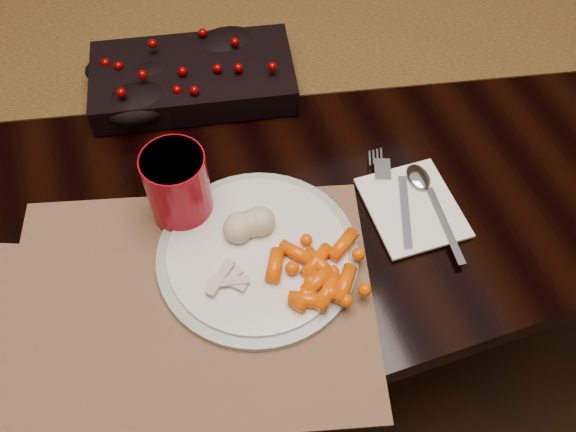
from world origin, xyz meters
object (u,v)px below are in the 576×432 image
object	(u,v)px
dining_table	(249,223)
mashed_potatoes	(250,222)
placemat_main	(191,303)
turkey_shreds	(231,280)
napkin	(412,207)
dinner_plate	(258,254)
centerpiece	(193,74)
baby_carrots	(317,271)
red_cup	(178,187)

from	to	relation	value
dining_table	mashed_potatoes	world-z (taller)	mashed_potatoes
placemat_main	dining_table	bearing A→B (deg)	79.48
turkey_shreds	napkin	size ratio (longest dim) A/B	0.47
dinner_plate	napkin	xyz separation A→B (m)	(0.23, 0.00, -0.00)
centerpiece	dinner_plate	xyz separation A→B (m)	(0.00, -0.33, -0.02)
baby_carrots	napkin	bearing A→B (deg)	20.81
dining_table	mashed_potatoes	size ratio (longest dim) A/B	24.32
baby_carrots	placemat_main	bearing A→B (deg)	172.22
dining_table	centerpiece	size ratio (longest dim) A/B	5.73
placemat_main	mashed_potatoes	world-z (taller)	mashed_potatoes
turkey_shreds	napkin	xyz separation A→B (m)	(0.27, 0.04, -0.02)
placemat_main	dinner_plate	bearing A→B (deg)	34.46
dining_table	baby_carrots	size ratio (longest dim) A/B	15.84
placemat_main	napkin	bearing A→B (deg)	21.74
baby_carrots	mashed_potatoes	bearing A→B (deg)	123.04
placemat_main	dinner_plate	size ratio (longest dim) A/B	1.73
mashed_potatoes	red_cup	size ratio (longest dim) A/B	0.64
dining_table	placemat_main	world-z (taller)	placemat_main
placemat_main	baby_carrots	bearing A→B (deg)	6.80
baby_carrots	napkin	distance (m)	0.18
placemat_main	centerpiece	bearing A→B (deg)	89.79
mashed_potatoes	napkin	world-z (taller)	mashed_potatoes
napkin	red_cup	world-z (taller)	red_cup
centerpiece	placemat_main	bearing A→B (deg)	-104.79
baby_carrots	dining_table	bearing A→B (deg)	90.67
centerpiece	baby_carrots	world-z (taller)	centerpiece
placemat_main	mashed_potatoes	size ratio (longest dim) A/B	6.23
turkey_shreds	placemat_main	bearing A→B (deg)	-177.85
baby_carrots	napkin	world-z (taller)	baby_carrots
dining_table	mashed_potatoes	distance (m)	0.50
centerpiece	napkin	world-z (taller)	centerpiece
centerpiece	turkey_shreds	world-z (taller)	centerpiece
mashed_potatoes	napkin	distance (m)	0.23
centerpiece	mashed_potatoes	bearing A→B (deg)	-89.08
dining_table	centerpiece	world-z (taller)	centerpiece
baby_carrots	mashed_potatoes	xyz separation A→B (m)	(-0.06, 0.09, 0.01)
dinner_plate	red_cup	bearing A→B (deg)	126.59
placemat_main	red_cup	bearing A→B (deg)	94.38
napkin	red_cup	bearing A→B (deg)	163.02
turkey_shreds	red_cup	world-z (taller)	red_cup
turkey_shreds	napkin	world-z (taller)	turkey_shreds
centerpiece	red_cup	distance (m)	0.24
dinner_plate	napkin	size ratio (longest dim) A/B	1.90
dining_table	placemat_main	size ratio (longest dim) A/B	3.90
mashed_potatoes	turkey_shreds	world-z (taller)	mashed_potatoes
turkey_shreds	centerpiece	bearing A→B (deg)	83.60
placemat_main	napkin	size ratio (longest dim) A/B	3.29
baby_carrots	turkey_shreds	size ratio (longest dim) A/B	1.71
baby_carrots	red_cup	world-z (taller)	red_cup
placemat_main	turkey_shreds	world-z (taller)	turkey_shreds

